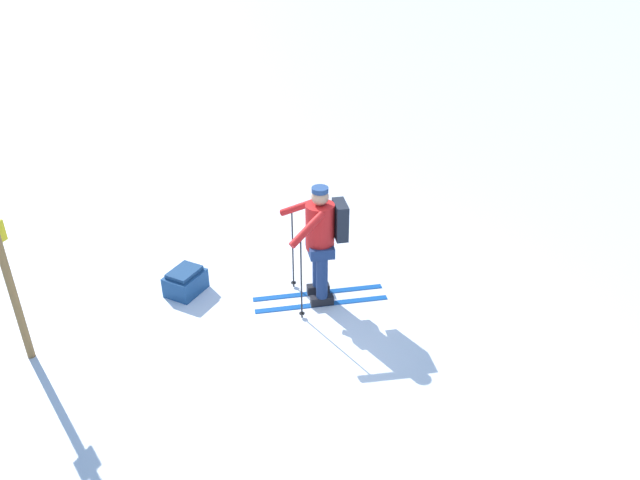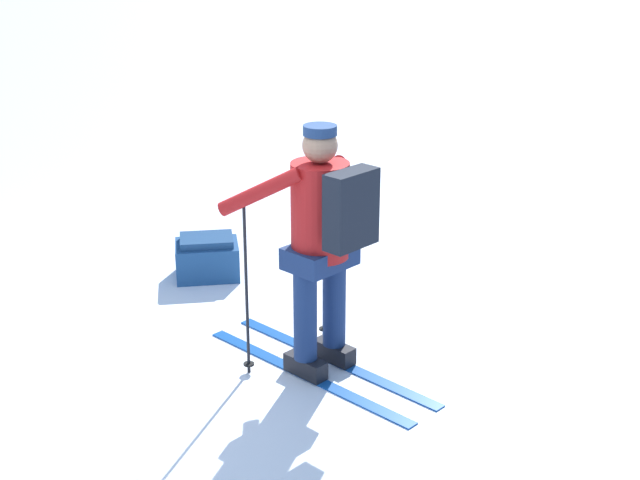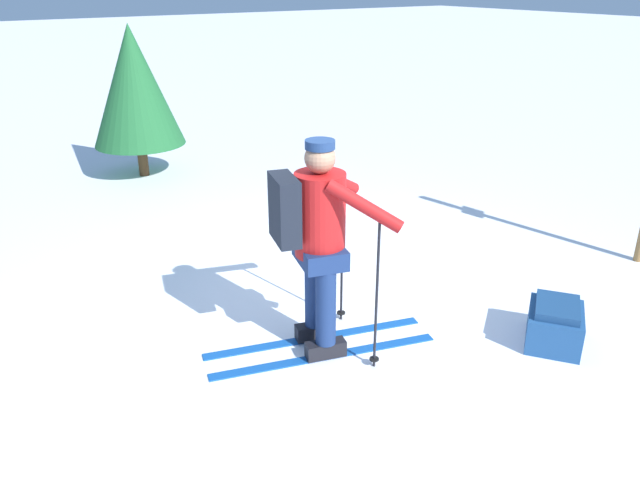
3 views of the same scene
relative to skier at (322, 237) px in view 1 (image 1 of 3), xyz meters
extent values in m
plane|color=white|center=(-0.61, -0.61, -0.94)|extent=(80.00, 80.00, 0.00)
cube|color=#144C9E|center=(-0.06, -0.12, -0.94)|extent=(1.71, 0.57, 0.01)
cube|color=black|center=(-0.06, -0.12, -0.87)|extent=(0.32, 0.19, 0.12)
cylinder|color=navy|center=(-0.06, -0.12, -0.48)|extent=(0.15, 0.15, 0.66)
cube|color=#144C9E|center=(0.02, 0.14, -0.94)|extent=(1.71, 0.57, 0.01)
cube|color=black|center=(0.02, 0.14, -0.87)|extent=(0.32, 0.19, 0.12)
cylinder|color=navy|center=(0.02, 0.14, -0.48)|extent=(0.15, 0.15, 0.66)
cube|color=navy|center=(-0.02, 0.01, -0.15)|extent=(0.41, 0.49, 0.14)
cylinder|color=red|center=(-0.02, 0.01, 0.15)|extent=(0.36, 0.36, 0.60)
sphere|color=tan|center=(-0.02, 0.01, 0.56)|extent=(0.22, 0.22, 0.22)
cylinder|color=navy|center=(-0.02, 0.01, 0.65)|extent=(0.20, 0.20, 0.06)
cube|color=black|center=(0.22, -0.06, 0.22)|extent=(0.24, 0.38, 0.47)
cylinder|color=black|center=(-0.41, -0.25, -0.35)|extent=(0.02, 0.02, 1.18)
cylinder|color=black|center=(-0.41, -0.25, -0.88)|extent=(0.07, 0.07, 0.01)
cylinder|color=red|center=(-0.30, -0.23, 0.29)|extent=(0.54, 0.23, 0.34)
cylinder|color=black|center=(-0.21, 0.43, -0.35)|extent=(0.02, 0.02, 1.18)
cylinder|color=black|center=(-0.21, 0.43, -0.88)|extent=(0.07, 0.07, 0.01)
cylinder|color=red|center=(-0.14, 0.35, 0.29)|extent=(0.43, 0.45, 0.34)
cube|color=navy|center=(-1.56, 0.96, -0.80)|extent=(0.64, 0.62, 0.28)
cube|color=navy|center=(-1.56, 0.96, -0.63)|extent=(0.53, 0.51, 0.06)
cylinder|color=olive|center=(-3.55, 0.47, 0.19)|extent=(0.09, 0.09, 2.27)
camera|label=1|loc=(-3.04, -6.06, 3.86)|focal=35.00mm
camera|label=2|loc=(2.38, -4.57, 1.90)|focal=50.00mm
camera|label=3|loc=(2.26, 3.39, 1.70)|focal=35.00mm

